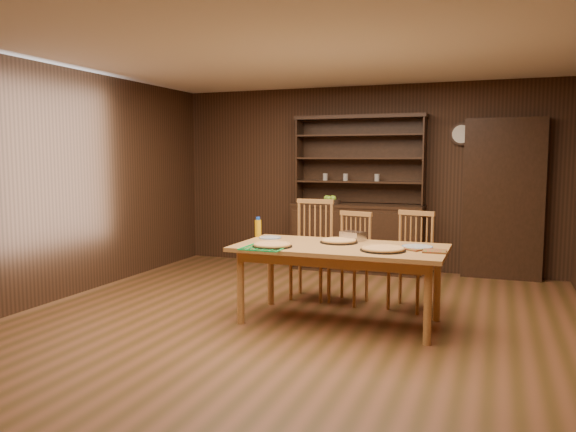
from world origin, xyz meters
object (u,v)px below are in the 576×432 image
at_px(chair_left, 312,245).
at_px(chair_right, 412,257).
at_px(china_hutch, 358,228).
at_px(dining_table, 340,254).
at_px(chair_center, 351,254).
at_px(juice_bottle, 258,228).

height_order(chair_left, chair_right, chair_left).
xyz_separation_m(china_hutch, dining_table, (0.44, -2.53, 0.08)).
bearing_deg(chair_left, chair_center, -8.11).
distance_m(dining_table, chair_center, 0.84).
distance_m(chair_left, chair_center, 0.48).
bearing_deg(chair_center, china_hutch, 115.43).
xyz_separation_m(china_hutch, chair_center, (0.34, -1.71, -0.07)).
bearing_deg(dining_table, chair_center, 96.49).
bearing_deg(juice_bottle, china_hutch, 76.11).
height_order(dining_table, chair_left, chair_left).
relative_size(chair_left, chair_right, 1.08).
relative_size(dining_table, chair_right, 1.94).
height_order(chair_center, juice_bottle, chair_center).
xyz_separation_m(chair_left, juice_bottle, (-0.42, -0.58, 0.25)).
distance_m(chair_center, chair_right, 0.67).
height_order(dining_table, chair_right, chair_right).
bearing_deg(chair_center, dining_table, -69.47).
xyz_separation_m(chair_left, chair_right, (1.14, -0.09, -0.05)).
bearing_deg(chair_right, chair_left, -170.30).
distance_m(chair_center, juice_bottle, 1.08).
bearing_deg(chair_right, china_hutch, 134.41).
bearing_deg(dining_table, chair_right, 54.15).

